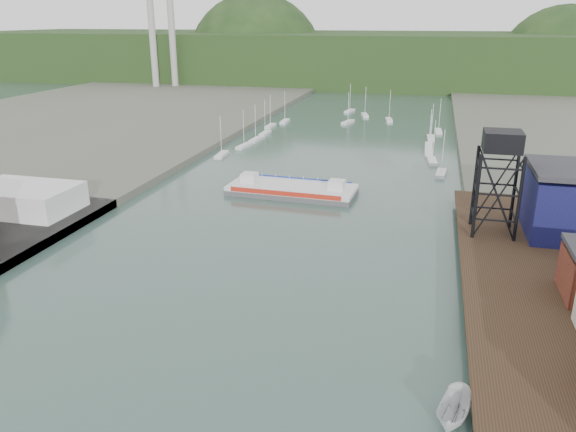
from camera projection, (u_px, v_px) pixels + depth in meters
The scene contains 8 objects.
east_pier at pixel (514, 269), 75.86m from camera, with size 14.00×70.00×2.45m.
white_shed at pixel (24, 199), 98.79m from camera, with size 18.00×12.00×4.50m, color silver.
lift_tower at pixel (502, 148), 83.61m from camera, with size 6.50×6.50×16.00m.
marina_sailboats at pixel (348, 135), 170.37m from camera, with size 57.71×92.65×0.90m.
smokestacks at pixel (162, 26), 271.21m from camera, with size 11.20×8.20×60.00m.
distant_hills at pixel (385, 62), 316.67m from camera, with size 500.00×120.00×80.00m.
chain_ferry at pixel (292, 189), 113.89m from camera, with size 26.03×11.53×3.68m.
motorboat at pixel (454, 411), 49.30m from camera, with size 2.48×6.60×2.55m, color silver.
Camera 1 is at (24.56, -29.58, 33.94)m, focal length 35.00 mm.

